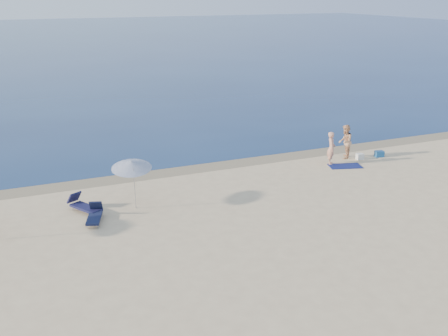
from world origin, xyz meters
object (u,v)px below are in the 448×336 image
(person_right, at_px, (345,142))
(blue_cooler, at_px, (379,154))
(person_left, at_px, (331,148))
(umbrella_near, at_px, (131,165))

(person_right, height_order, blue_cooler, person_right)
(person_left, relative_size, blue_cooler, 3.74)
(blue_cooler, relative_size, umbrella_near, 0.21)
(person_left, distance_m, umbrella_near, 11.64)
(person_right, bearing_deg, person_left, -24.55)
(person_left, bearing_deg, blue_cooler, -58.00)
(blue_cooler, bearing_deg, person_left, -166.93)
(umbrella_near, bearing_deg, person_right, 29.94)
(person_right, bearing_deg, umbrella_near, -39.18)
(person_right, relative_size, blue_cooler, 3.95)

